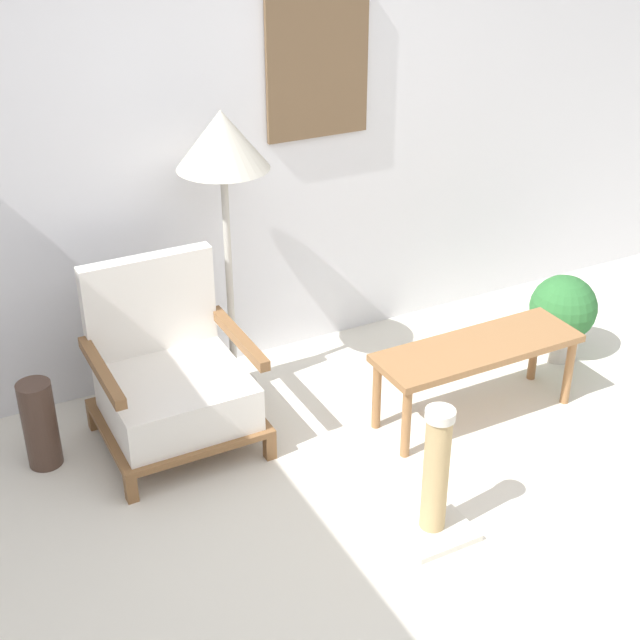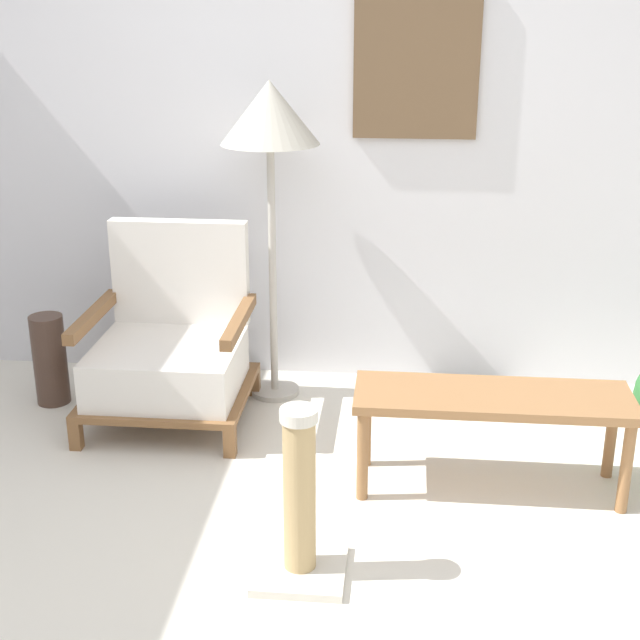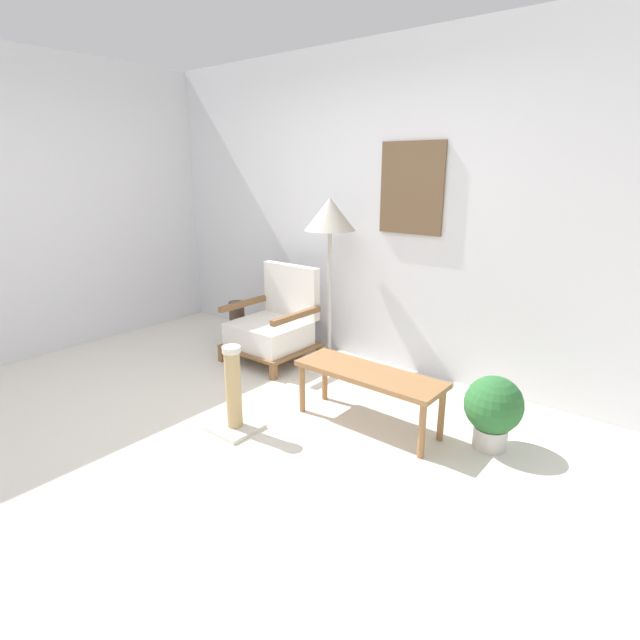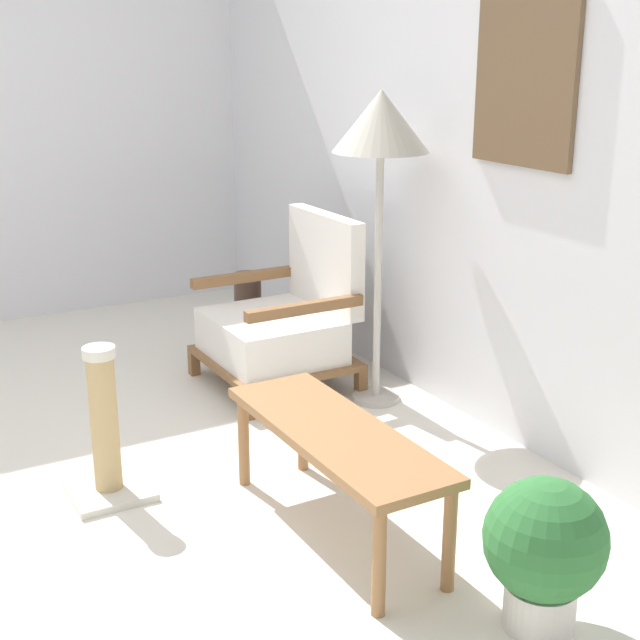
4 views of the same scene
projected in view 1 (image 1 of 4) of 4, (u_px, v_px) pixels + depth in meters
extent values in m
plane|color=silver|center=(465.00, 589.00, 3.41)|extent=(14.00, 14.00, 0.00)
cube|color=silver|center=(240.00, 113.00, 4.36)|extent=(8.00, 0.06, 2.70)
cube|color=brown|center=(318.00, 65.00, 4.40)|extent=(0.56, 0.02, 0.72)
cube|color=brown|center=(131.00, 489.00, 3.84)|extent=(0.05, 0.05, 0.13)
cube|color=brown|center=(270.00, 446.00, 4.11)|extent=(0.05, 0.05, 0.13)
cube|color=brown|center=(93.00, 417.00, 4.32)|extent=(0.05, 0.05, 0.13)
cube|color=brown|center=(220.00, 383.00, 4.59)|extent=(0.05, 0.05, 0.13)
cube|color=brown|center=(178.00, 417.00, 4.18)|extent=(0.71, 0.66, 0.03)
cube|color=white|center=(178.00, 398.00, 4.10)|extent=(0.63, 0.56, 0.21)
cube|color=white|center=(149.00, 304.00, 4.18)|extent=(0.63, 0.08, 0.48)
cube|color=brown|center=(101.00, 371.00, 3.88)|extent=(0.05, 0.60, 0.05)
cube|color=brown|center=(239.00, 337.00, 4.15)|extent=(0.05, 0.60, 0.05)
cylinder|color=#B7B2A8|center=(235.00, 384.00, 4.67)|extent=(0.23, 0.23, 0.03)
cylinder|color=#B7B2A8|center=(229.00, 282.00, 4.39)|extent=(0.04, 0.04, 1.17)
cone|color=#B2AD9E|center=(222.00, 139.00, 4.05)|extent=(0.44, 0.44, 0.27)
cube|color=olive|center=(478.00, 348.00, 4.27)|extent=(1.04, 0.34, 0.04)
cylinder|color=olive|center=(406.00, 423.00, 4.07)|extent=(0.04, 0.04, 0.36)
cylinder|color=olive|center=(569.00, 372.00, 4.46)|extent=(0.04, 0.04, 0.36)
cylinder|color=olive|center=(377.00, 395.00, 4.27)|extent=(0.04, 0.04, 0.36)
cylinder|color=olive|center=(534.00, 348.00, 4.67)|extent=(0.04, 0.04, 0.36)
cylinder|color=#473328|center=(40.00, 424.00, 4.00)|extent=(0.15, 0.15, 0.43)
cylinder|color=beige|center=(558.00, 344.00, 4.93)|extent=(0.21, 0.21, 0.14)
sphere|color=#2D6B33|center=(563.00, 308.00, 4.82)|extent=(0.36, 0.36, 0.36)
cube|color=beige|center=(432.00, 528.00, 3.69)|extent=(0.30, 0.30, 0.03)
cylinder|color=tan|center=(436.00, 474.00, 3.56)|extent=(0.11, 0.11, 0.53)
cylinder|color=beige|center=(440.00, 415.00, 3.42)|extent=(0.12, 0.12, 0.04)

